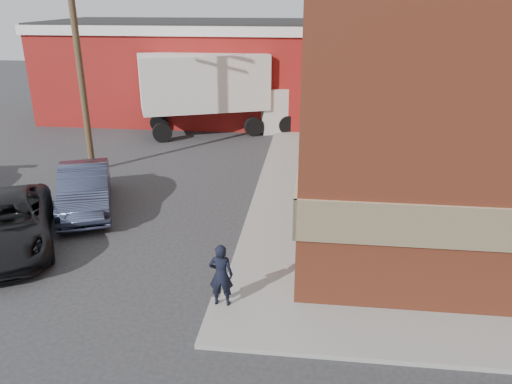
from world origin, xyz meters
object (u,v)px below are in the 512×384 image
(warehouse, at_px, (187,69))
(suv_a, at_px, (6,224))
(man, at_px, (221,275))
(sedan, at_px, (85,189))
(utility_pole, at_px, (78,56))
(brick_building, at_px, (506,64))
(box_truck, at_px, (220,88))

(warehouse, relative_size, suv_a, 3.06)
(man, relative_size, sedan, 0.33)
(utility_pole, distance_m, sedan, 5.85)
(suv_a, bearing_deg, warehouse, 58.68)
(warehouse, xyz_separation_m, man, (5.80, -20.25, -1.91))
(utility_pole, relative_size, suv_a, 1.69)
(man, bearing_deg, brick_building, -134.15)
(utility_pole, height_order, man, utility_pole)
(brick_building, relative_size, man, 11.65)
(warehouse, height_order, box_truck, warehouse)
(man, bearing_deg, suv_a, -19.88)
(brick_building, bearing_deg, suv_a, -155.99)
(sedan, height_order, box_truck, box_truck)
(brick_building, distance_m, utility_pole, 16.00)
(sedan, bearing_deg, utility_pole, 88.75)
(warehouse, bearing_deg, man, -74.02)
(brick_building, xyz_separation_m, suv_a, (-15.50, -6.91, -3.94))
(suv_a, bearing_deg, box_truck, 46.59)
(warehouse, bearing_deg, suv_a, -93.23)
(warehouse, distance_m, utility_pole, 11.27)
(brick_building, xyz_separation_m, warehouse, (-14.50, 11.00, -1.87))
(brick_building, bearing_deg, utility_pole, 179.98)
(brick_building, xyz_separation_m, man, (-8.70, -9.25, -3.78))
(box_truck, bearing_deg, man, -100.62)
(man, distance_m, suv_a, 7.20)
(warehouse, height_order, man, warehouse)
(brick_building, relative_size, suv_a, 3.42)
(brick_building, bearing_deg, box_truck, 149.67)
(brick_building, distance_m, suv_a, 17.42)
(utility_pole, height_order, box_truck, utility_pole)
(man, xyz_separation_m, box_truck, (-3.04, 16.11, 1.51))
(suv_a, bearing_deg, utility_pole, 65.97)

